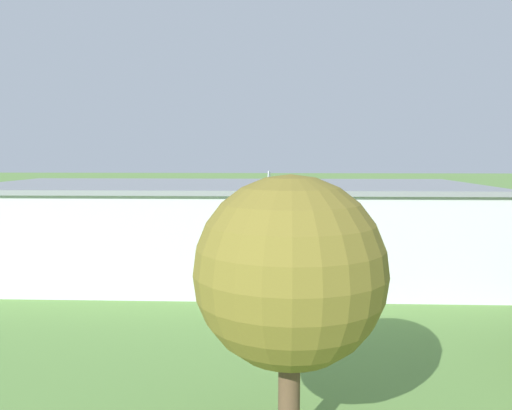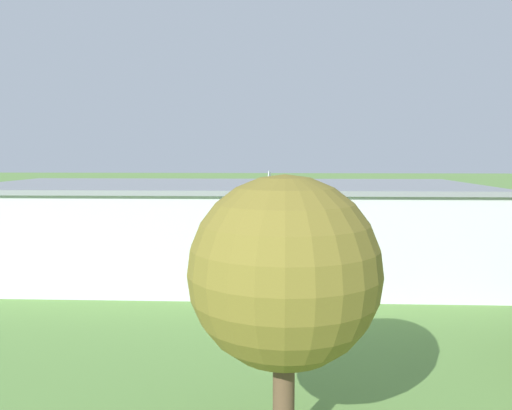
{
  "view_description": "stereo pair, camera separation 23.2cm",
  "coord_description": "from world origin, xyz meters",
  "px_view_note": "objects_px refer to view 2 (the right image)",
  "views": [
    {
      "loc": [
        -0.9,
        68.41,
        9.54
      ],
      "look_at": [
        2.02,
        8.1,
        3.51
      ],
      "focal_mm": 35.05,
      "sensor_mm": 36.0,
      "label": 1
    },
    {
      "loc": [
        -1.13,
        68.4,
        9.54
      ],
      "look_at": [
        2.02,
        8.1,
        3.51
      ],
      "focal_mm": 35.05,
      "sensor_mm": 36.0,
      "label": 2
    }
  ],
  "objects_px": {
    "person_by_parked_cars": "(374,233)",
    "tree_behind_hangar_right": "(284,272)",
    "windsock": "(187,186)",
    "biplane": "(264,188)",
    "person_at_fence_line": "(402,231)",
    "person_near_hangar_door": "(153,229)",
    "hangar": "(228,229)",
    "car_silver": "(35,232)",
    "car_black": "(85,232)"
  },
  "relations": [
    {
      "from": "biplane",
      "to": "person_by_parked_cars",
      "type": "xyz_separation_m",
      "value": [
        -12.95,
        9.78,
        -4.34
      ]
    },
    {
      "from": "hangar",
      "to": "person_by_parked_cars",
      "type": "relative_size",
      "value": 24.91
    },
    {
      "from": "person_near_hangar_door",
      "to": "person_by_parked_cars",
      "type": "xyz_separation_m",
      "value": [
        -25.88,
        1.62,
        -0.03
      ]
    },
    {
      "from": "car_silver",
      "to": "person_at_fence_line",
      "type": "bearing_deg",
      "value": -175.58
    },
    {
      "from": "biplane",
      "to": "windsock",
      "type": "distance_m",
      "value": 10.21
    },
    {
      "from": "hangar",
      "to": "windsock",
      "type": "xyz_separation_m",
      "value": [
        8.17,
        -25.29,
        1.91
      ]
    },
    {
      "from": "biplane",
      "to": "car_black",
      "type": "xyz_separation_m",
      "value": [
        19.8,
        11.74,
        -4.25
      ]
    },
    {
      "from": "car_black",
      "to": "tree_behind_hangar_right",
      "type": "distance_m",
      "value": 45.74
    },
    {
      "from": "hangar",
      "to": "biplane",
      "type": "bearing_deg",
      "value": -94.0
    },
    {
      "from": "car_black",
      "to": "windsock",
      "type": "bearing_deg",
      "value": -134.12
    },
    {
      "from": "hangar",
      "to": "car_silver",
      "type": "relative_size",
      "value": 8.39
    },
    {
      "from": "car_silver",
      "to": "person_at_fence_line",
      "type": "height_order",
      "value": "person_at_fence_line"
    },
    {
      "from": "biplane",
      "to": "person_at_fence_line",
      "type": "distance_m",
      "value": 18.86
    },
    {
      "from": "biplane",
      "to": "windsock",
      "type": "relative_size",
      "value": 1.28
    },
    {
      "from": "person_at_fence_line",
      "to": "windsock",
      "type": "bearing_deg",
      "value": -13.77
    },
    {
      "from": "car_black",
      "to": "hangar",
      "type": "bearing_deg",
      "value": 139.61
    },
    {
      "from": "hangar",
      "to": "windsock",
      "type": "bearing_deg",
      "value": -72.1
    },
    {
      "from": "person_near_hangar_door",
      "to": "person_by_parked_cars",
      "type": "height_order",
      "value": "person_near_hangar_door"
    },
    {
      "from": "person_at_fence_line",
      "to": "tree_behind_hangar_right",
      "type": "distance_m",
      "value": 45.63
    },
    {
      "from": "biplane",
      "to": "person_near_hangar_door",
      "type": "height_order",
      "value": "biplane"
    },
    {
      "from": "hangar",
      "to": "tree_behind_hangar_right",
      "type": "relative_size",
      "value": 4.35
    },
    {
      "from": "person_near_hangar_door",
      "to": "windsock",
      "type": "xyz_separation_m",
      "value": [
        -2.87,
        -6.47,
        4.76
      ]
    },
    {
      "from": "car_silver",
      "to": "windsock",
      "type": "relative_size",
      "value": 0.73
    },
    {
      "from": "car_silver",
      "to": "windsock",
      "type": "height_order",
      "value": "windsock"
    },
    {
      "from": "person_by_parked_cars",
      "to": "windsock",
      "type": "relative_size",
      "value": 0.25
    },
    {
      "from": "person_near_hangar_door",
      "to": "windsock",
      "type": "distance_m",
      "value": 8.53
    },
    {
      "from": "person_at_fence_line",
      "to": "car_black",
      "type": "bearing_deg",
      "value": 5.61
    },
    {
      "from": "car_silver",
      "to": "biplane",
      "type": "bearing_deg",
      "value": -156.11
    },
    {
      "from": "hangar",
      "to": "biplane",
      "type": "distance_m",
      "value": 27.09
    },
    {
      "from": "windsock",
      "to": "biplane",
      "type": "bearing_deg",
      "value": -170.45
    },
    {
      "from": "hangar",
      "to": "person_near_hangar_door",
      "type": "distance_m",
      "value": 22.0
    },
    {
      "from": "hangar",
      "to": "tree_behind_hangar_right",
      "type": "xyz_separation_m",
      "value": [
        -4.42,
        24.35,
        2.25
      ]
    },
    {
      "from": "car_silver",
      "to": "person_near_hangar_door",
      "type": "relative_size",
      "value": 2.87
    },
    {
      "from": "person_by_parked_cars",
      "to": "tree_behind_hangar_right",
      "type": "xyz_separation_m",
      "value": [
        10.42,
        41.56,
        5.13
      ]
    },
    {
      "from": "car_silver",
      "to": "person_by_parked_cars",
      "type": "bearing_deg",
      "value": -177.54
    },
    {
      "from": "hangar",
      "to": "biplane",
      "type": "xyz_separation_m",
      "value": [
        -1.89,
        -26.98,
        1.45
      ]
    },
    {
      "from": "tree_behind_hangar_right",
      "to": "windsock",
      "type": "bearing_deg",
      "value": -75.78
    },
    {
      "from": "person_at_fence_line",
      "to": "windsock",
      "type": "xyz_separation_m",
      "value": [
        26.49,
        -6.49,
        4.77
      ]
    },
    {
      "from": "hangar",
      "to": "tree_behind_hangar_right",
      "type": "bearing_deg",
      "value": 100.28
    },
    {
      "from": "biplane",
      "to": "person_by_parked_cars",
      "type": "bearing_deg",
      "value": 142.94
    },
    {
      "from": "biplane",
      "to": "person_near_hangar_door",
      "type": "xyz_separation_m",
      "value": [
        12.93,
        8.17,
        -4.31
      ]
    },
    {
      "from": "biplane",
      "to": "tree_behind_hangar_right",
      "type": "distance_m",
      "value": 51.41
    },
    {
      "from": "car_silver",
      "to": "tree_behind_hangar_right",
      "type": "xyz_separation_m",
      "value": [
        -28.38,
        39.89,
        5.12
      ]
    },
    {
      "from": "biplane",
      "to": "person_near_hangar_door",
      "type": "distance_m",
      "value": 15.88
    },
    {
      "from": "car_silver",
      "to": "hangar",
      "type": "bearing_deg",
      "value": 147.05
    },
    {
      "from": "person_at_fence_line",
      "to": "person_near_hangar_door",
      "type": "relative_size",
      "value": 0.99
    },
    {
      "from": "person_near_hangar_door",
      "to": "car_silver",
      "type": "bearing_deg",
      "value": 14.26
    },
    {
      "from": "person_at_fence_line",
      "to": "person_near_hangar_door",
      "type": "height_order",
      "value": "person_near_hangar_door"
    },
    {
      "from": "person_at_fence_line",
      "to": "tree_behind_hangar_right",
      "type": "bearing_deg",
      "value": 72.13
    },
    {
      "from": "car_silver",
      "to": "person_by_parked_cars",
      "type": "height_order",
      "value": "person_by_parked_cars"
    }
  ]
}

